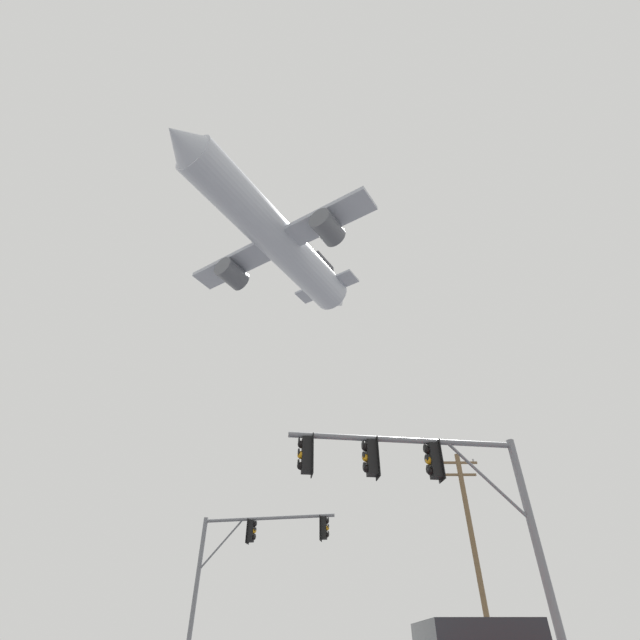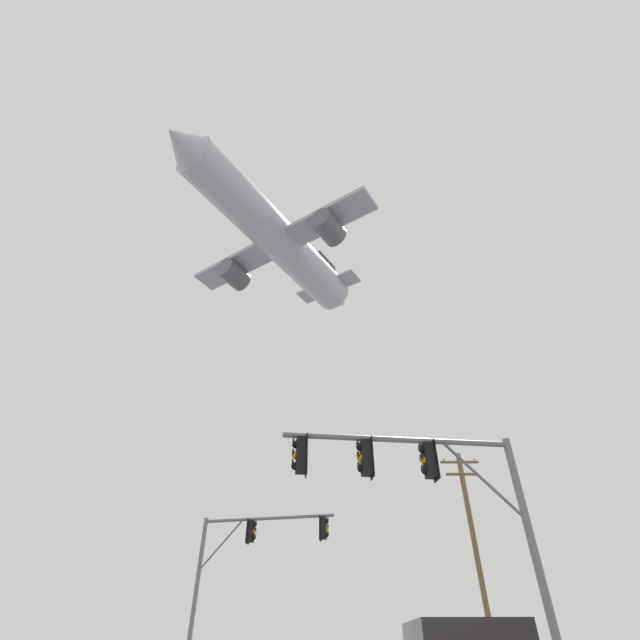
{
  "view_description": "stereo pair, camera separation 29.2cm",
  "coord_description": "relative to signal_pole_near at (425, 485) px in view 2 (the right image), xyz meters",
  "views": [
    {
      "loc": [
        0.35,
        -5.4,
        1.24
      ],
      "look_at": [
        0.4,
        14.09,
        15.58
      ],
      "focal_mm": 25.11,
      "sensor_mm": 36.0,
      "label": 1
    },
    {
      "loc": [
        0.65,
        -5.4,
        1.24
      ],
      "look_at": [
        0.4,
        14.09,
        15.58
      ],
      "focal_mm": 25.11,
      "sensor_mm": 36.0,
      "label": 2
    }
  ],
  "objects": [
    {
      "name": "signal_pole_far",
      "position": [
        -6.13,
        10.6,
        0.12
      ],
      "size": [
        6.19,
        1.39,
        6.26
      ],
      "color": "slate",
      "rests_on": "ground"
    },
    {
      "name": "utility_pole",
      "position": [
        5.31,
        14.45,
        0.98
      ],
      "size": [
        2.2,
        0.28,
        10.55
      ],
      "color": "brown",
      "rests_on": "ground"
    },
    {
      "name": "airplane",
      "position": [
        -7.4,
        18.99,
        29.47
      ],
      "size": [
        18.92,
        24.51,
        7.38
      ],
      "color": "#B7BCC6"
    },
    {
      "name": "signal_pole_near",
      "position": [
        0.0,
        0.0,
        0.0
      ],
      "size": [
        6.23,
        1.04,
        5.91
      ],
      "color": "slate",
      "rests_on": "ground"
    }
  ]
}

